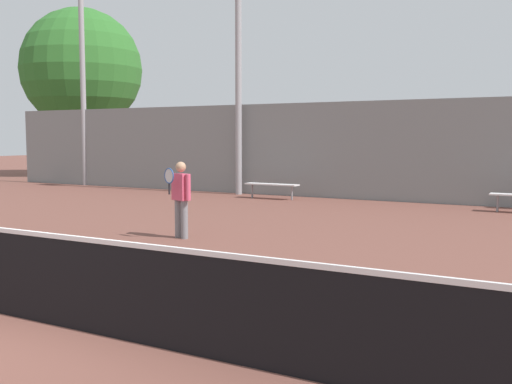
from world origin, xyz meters
The scene contains 8 objects.
ground_plane centered at (0.00, 0.00, 0.00)m, with size 100.00×100.00×0.00m, color brown.
tennis_net centered at (0.00, 0.00, 0.51)m, with size 10.13×0.09×1.00m.
tennis_player centered at (-2.08, 5.17, 0.86)m, with size 0.55×0.48×1.53m.
bench_courtside_far centered at (-4.04, 12.79, 0.45)m, with size 1.83×0.40×0.50m.
light_pole_near_left centered at (-5.80, 13.63, 6.34)m, with size 0.90×0.60×10.55m.
light_pole_center_back centered at (-13.55, 14.00, 6.99)m, with size 0.90×0.60×11.74m.
back_fence centered at (0.00, 14.00, 1.58)m, with size 34.17×0.06×3.16m.
tree_green_broad centered at (-18.22, 18.57, 5.51)m, with size 6.20×6.20×8.62m.
Camera 1 is at (5.01, -4.42, 2.01)m, focal length 42.00 mm.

